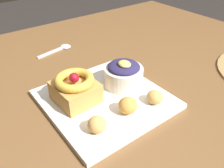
# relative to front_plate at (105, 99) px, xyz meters

# --- Properties ---
(dining_table) EXTENTS (1.20, 1.04, 0.73)m
(dining_table) POSITION_rel_front_plate_xyz_m (0.04, 0.20, -0.10)
(dining_table) COLOR brown
(dining_table) RESTS_ON ground_plane
(front_plate) EXTENTS (0.26, 0.26, 0.01)m
(front_plate) POSITION_rel_front_plate_xyz_m (0.00, 0.00, 0.00)
(front_plate) COLOR white
(front_plate) RESTS_ON dining_table
(cake_slice) EXTENTS (0.10, 0.09, 0.07)m
(cake_slice) POSITION_rel_front_plate_xyz_m (-0.03, -0.06, 0.04)
(cake_slice) COLOR #C68E47
(cake_slice) RESTS_ON front_plate
(berry_ramekin) EXTENTS (0.09, 0.09, 0.07)m
(berry_ramekin) POSITION_rel_front_plate_xyz_m (-0.01, 0.07, 0.04)
(berry_ramekin) COLOR silver
(berry_ramekin) RESTS_ON front_plate
(fritter_front) EXTENTS (0.04, 0.04, 0.04)m
(fritter_front) POSITION_rel_front_plate_xyz_m (0.07, 0.01, 0.02)
(fritter_front) COLOR gold
(fritter_front) RESTS_ON front_plate
(fritter_middle) EXTENTS (0.04, 0.04, 0.03)m
(fritter_middle) POSITION_rel_front_plate_xyz_m (0.08, -0.07, 0.02)
(fritter_middle) COLOR tan
(fritter_middle) RESTS_ON front_plate
(fritter_back) EXTENTS (0.04, 0.04, 0.03)m
(fritter_back) POSITION_rel_front_plate_xyz_m (0.08, 0.08, 0.02)
(fritter_back) COLOR tan
(fritter_back) RESTS_ON front_plate
(spoon) EXTENTS (0.05, 0.13, 0.00)m
(spoon) POSITION_rel_front_plate_xyz_m (-0.31, 0.04, -0.00)
(spoon) COLOR silver
(spoon) RESTS_ON dining_table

